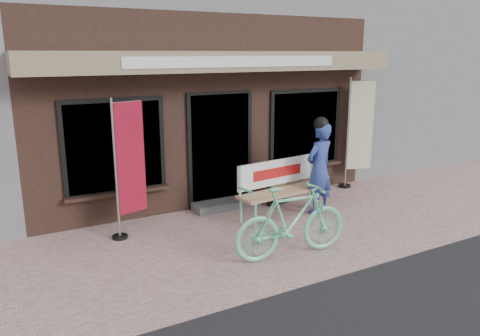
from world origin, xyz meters
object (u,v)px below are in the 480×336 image
nobori_cream (358,132)px  person (319,166)px  nobori_red (128,166)px  bicycle (292,221)px  bench (281,183)px  menu_stand (277,182)px

nobori_cream → person: bearing=-132.5°
nobori_red → bicycle: bearing=-63.7°
bench → nobori_cream: 2.66m
nobori_red → nobori_cream: size_ratio=0.94×
person → menu_stand: bearing=104.4°
bench → nobori_red: 2.77m
bench → nobori_cream: size_ratio=0.79×
bench → menu_stand: (0.26, 0.51, -0.14)m
person → menu_stand: 0.96m
person → nobori_cream: (1.82, 0.97, 0.36)m
nobori_cream → menu_stand: nobori_cream is taller
bicycle → nobori_red: bearing=48.3°
bench → nobori_red: (-2.68, 0.37, 0.57)m
nobori_red → nobori_cream: (5.16, 0.36, 0.08)m
person → bicycle: (-1.55, -1.34, -0.34)m
person → nobori_red: 3.41m
nobori_cream → nobori_red: bearing=-156.6°
bench → menu_stand: bearing=56.2°
person → nobori_cream: size_ratio=0.75×
nobori_red → menu_stand: 3.03m
bench → bicycle: size_ratio=1.06×
bicycle → nobori_red: nobori_red is taller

